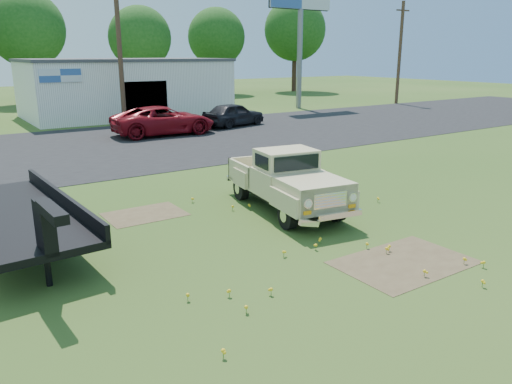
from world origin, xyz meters
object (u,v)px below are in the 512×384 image
(billboard, at_px, (301,2))
(red_pickup, at_px, (164,121))
(vintage_pickup_truck, at_px, (286,180))
(flatbed_trailer, at_px, (15,210))
(dark_sedan, at_px, (234,115))

(billboard, bearing_deg, red_pickup, -155.11)
(vintage_pickup_truck, bearing_deg, flatbed_trailer, 179.21)
(dark_sedan, bearing_deg, billboard, -71.52)
(billboard, relative_size, red_pickup, 1.90)
(vintage_pickup_truck, relative_size, dark_sedan, 1.16)
(red_pickup, bearing_deg, vintage_pickup_truck, 171.89)
(flatbed_trailer, relative_size, red_pickup, 1.18)
(flatbed_trailer, height_order, dark_sedan, flatbed_trailer)
(flatbed_trailer, bearing_deg, vintage_pickup_truck, -12.21)
(dark_sedan, bearing_deg, flatbed_trailer, 121.28)
(red_pickup, xyz_separation_m, dark_sedan, (5.15, 0.79, -0.07))
(flatbed_trailer, relative_size, dark_sedan, 1.58)
(vintage_pickup_truck, bearing_deg, dark_sedan, 72.11)
(flatbed_trailer, bearing_deg, billboard, 36.96)
(vintage_pickup_truck, distance_m, flatbed_trailer, 7.23)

